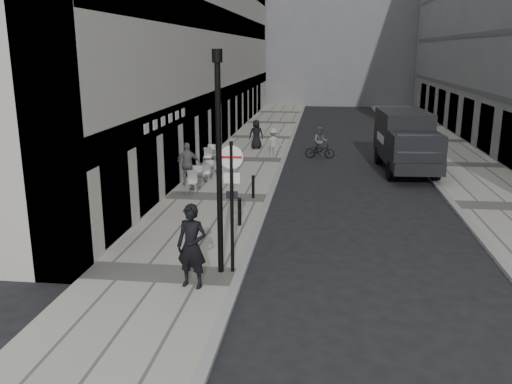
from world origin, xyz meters
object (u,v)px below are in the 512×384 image
Objects in this scene: lamppost at (219,153)px; panel_van at (406,139)px; sign_post at (232,190)px; walking_man at (192,246)px; cyclist at (320,146)px.

panel_van is at bearing 64.45° from lamppost.
sign_post is 0.98m from lamppost.
lamppost is at bearing -118.66° from panel_van.
panel_van is at bearing 61.49° from sign_post.
lamppost is 0.92× the size of panel_van.
walking_man is at bearing -118.78° from panel_van.
sign_post is 0.61× the size of lamppost.
sign_post is 0.56× the size of panel_van.
walking_man is at bearing -117.22° from lamppost.
sign_post is (0.81, 1.04, 1.16)m from walking_man.
lamppost reaches higher than panel_van.
sign_post is 14.89m from panel_van.
cyclist is at bearing 142.44° from panel_van.
sign_post is 16.55m from cyclist.
panel_van is at bearing -31.42° from cyclist.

